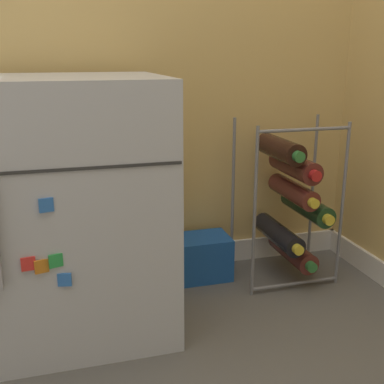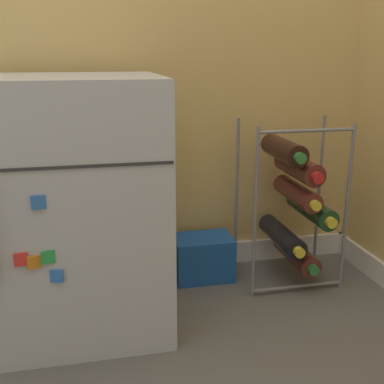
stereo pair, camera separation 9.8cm
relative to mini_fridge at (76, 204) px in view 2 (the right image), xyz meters
name	(u,v)px [view 2 (the right image)]	position (x,y,z in m)	size (l,w,h in m)	color
ground_plane	(149,363)	(0.18, -0.30, -0.39)	(14.00, 14.00, 0.00)	#56544F
mini_fridge	(76,204)	(0.00, 0.00, 0.00)	(0.55, 0.55, 0.79)	#B7BABF
wine_rack	(295,203)	(0.79, 0.11, -0.08)	(0.36, 0.32, 0.62)	slate
soda_box	(203,257)	(0.46, 0.20, -0.31)	(0.22, 0.16, 0.17)	#194C9E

